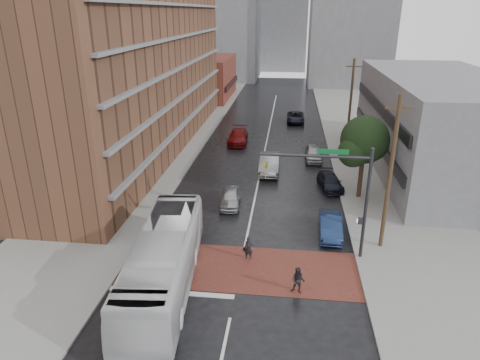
% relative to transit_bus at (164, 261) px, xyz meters
% --- Properties ---
extents(ground, '(160.00, 160.00, 0.00)m').
position_rel_transit_bus_xyz_m(ground, '(3.92, 1.87, -1.71)').
color(ground, black).
rests_on(ground, ground).
extents(crosswalk, '(14.00, 5.00, 0.02)m').
position_rel_transit_bus_xyz_m(crosswalk, '(3.92, 2.37, -1.70)').
color(crosswalk, maroon).
rests_on(crosswalk, ground).
extents(sidewalk_west, '(9.00, 90.00, 0.15)m').
position_rel_transit_bus_xyz_m(sidewalk_west, '(-7.58, 26.87, -1.64)').
color(sidewalk_west, gray).
rests_on(sidewalk_west, ground).
extents(sidewalk_east, '(9.00, 90.00, 0.15)m').
position_rel_transit_bus_xyz_m(sidewalk_east, '(15.42, 26.87, -1.64)').
color(sidewalk_east, gray).
rests_on(sidewalk_east, ground).
extents(apartment_block, '(10.00, 44.00, 28.00)m').
position_rel_transit_bus_xyz_m(apartment_block, '(-10.08, 25.87, 12.29)').
color(apartment_block, brown).
rests_on(apartment_block, ground).
extents(storefront_west, '(8.00, 16.00, 7.00)m').
position_rel_transit_bus_xyz_m(storefront_west, '(-8.08, 55.87, 1.79)').
color(storefront_west, maroon).
rests_on(storefront_west, ground).
extents(building_east, '(11.00, 26.00, 9.00)m').
position_rel_transit_bus_xyz_m(building_east, '(20.42, 21.87, 2.79)').
color(building_east, gray).
rests_on(building_east, ground).
extents(distant_tower_west, '(18.00, 16.00, 32.00)m').
position_rel_transit_bus_xyz_m(distant_tower_west, '(-10.08, 79.87, 14.29)').
color(distant_tower_west, gray).
rests_on(distant_tower_west, ground).
extents(distant_tower_center, '(12.00, 10.00, 24.00)m').
position_rel_transit_bus_xyz_m(distant_tower_center, '(3.92, 96.87, 10.29)').
color(distant_tower_center, gray).
rests_on(distant_tower_center, ground).
extents(street_tree, '(4.20, 4.10, 6.90)m').
position_rel_transit_bus_xyz_m(street_tree, '(12.44, 13.91, 3.02)').
color(street_tree, '#332319').
rests_on(street_tree, ground).
extents(signal_mast, '(6.50, 0.30, 7.20)m').
position_rel_transit_bus_xyz_m(signal_mast, '(9.77, 4.37, 3.02)').
color(signal_mast, '#2D2D33').
rests_on(signal_mast, ground).
extents(utility_pole_near, '(1.60, 0.26, 10.00)m').
position_rel_transit_bus_xyz_m(utility_pole_near, '(12.72, 5.87, 3.43)').
color(utility_pole_near, '#473321').
rests_on(utility_pole_near, ground).
extents(utility_pole_far, '(1.60, 0.26, 10.00)m').
position_rel_transit_bus_xyz_m(utility_pole_far, '(12.72, 25.87, 3.43)').
color(utility_pole_far, '#473321').
rests_on(utility_pole_far, ground).
extents(transit_bus, '(3.99, 12.51, 3.43)m').
position_rel_transit_bus_xyz_m(transit_bus, '(0.00, 0.00, 0.00)').
color(transit_bus, silver).
rests_on(transit_bus, ground).
extents(pedestrian_a, '(0.58, 0.41, 1.50)m').
position_rel_transit_bus_xyz_m(pedestrian_a, '(4.31, 3.49, -0.96)').
color(pedestrian_a, black).
rests_on(pedestrian_a, ground).
extents(pedestrian_b, '(0.88, 0.76, 1.55)m').
position_rel_transit_bus_xyz_m(pedestrian_b, '(7.31, 0.37, -0.94)').
color(pedestrian_b, black).
rests_on(pedestrian_b, ground).
extents(car_travel_a, '(1.77, 3.93, 1.31)m').
position_rel_transit_bus_xyz_m(car_travel_a, '(2.11, 11.18, -1.06)').
color(car_travel_a, '#A9ADB1').
rests_on(car_travel_a, ground).
extents(car_travel_b, '(1.87, 5.25, 1.72)m').
position_rel_transit_bus_xyz_m(car_travel_b, '(4.77, 19.13, -0.85)').
color(car_travel_b, '#94989B').
rests_on(car_travel_b, ground).
extents(car_travel_c, '(2.33, 5.41, 1.55)m').
position_rel_transit_bus_xyz_m(car_travel_c, '(0.61, 28.47, -0.94)').
color(car_travel_c, maroon).
rests_on(car_travel_c, ground).
extents(suv_travel, '(2.39, 5.11, 1.41)m').
position_rel_transit_bus_xyz_m(suv_travel, '(7.34, 39.39, -1.01)').
color(suv_travel, black).
rests_on(suv_travel, ground).
extents(car_parked_near, '(1.54, 4.19, 1.37)m').
position_rel_transit_bus_xyz_m(car_parked_near, '(9.58, 7.21, -1.03)').
color(car_parked_near, '#15264C').
rests_on(car_parked_near, ground).
extents(car_parked_mid, '(2.38, 4.42, 1.22)m').
position_rel_transit_bus_xyz_m(car_parked_mid, '(10.22, 15.70, -1.10)').
color(car_parked_mid, black).
rests_on(car_parked_mid, ground).
extents(car_parked_far, '(1.76, 4.33, 1.47)m').
position_rel_transit_bus_xyz_m(car_parked_far, '(9.12, 23.27, -0.98)').
color(car_parked_far, '#96999D').
rests_on(car_parked_far, ground).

